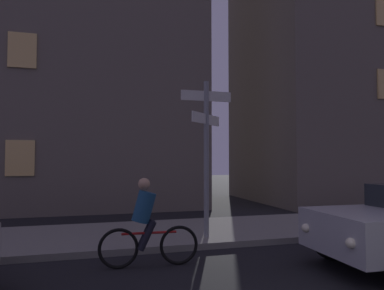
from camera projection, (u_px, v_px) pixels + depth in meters
sidewalk_kerb at (221, 230)px, 9.35m from camera, size 40.00×3.18×0.14m
signpost at (206, 145)px, 8.35m from camera, size 1.24×0.98×3.67m
cyclist at (147, 225)px, 6.40m from camera, size 1.82×0.34×1.61m
building_left_block at (37, 41)px, 14.90m from camera, size 13.54×6.12×13.95m
building_right_block at (376, 26)px, 18.37m from camera, size 13.81×6.83×17.90m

